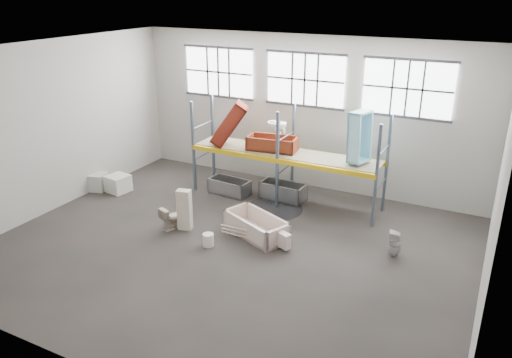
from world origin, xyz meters
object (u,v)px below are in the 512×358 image
Objects in this scene: steel_tub_left at (230,187)px; carton_near at (96,182)px; bathtub_beige at (256,226)px; toilet_white at (395,244)px; blue_tub_upright at (360,137)px; bucket at (208,240)px; toilet_beige at (172,217)px; cistern_tall at (185,210)px; steel_tub_right at (283,191)px; rust_tub_flat at (272,143)px.

carton_near is (-4.16, -1.73, 0.04)m from steel_tub_left.
bathtub_beige is 2.73× the size of toilet_white.
blue_tub_upright is at bearing 76.33° from bathtub_beige.
bucket is 5.63m from carton_near.
cistern_tall is at bearing -138.82° from toilet_beige.
steel_tub_left is 2.03× the size of carton_near.
rust_tub_flat is (-0.37, -0.06, 1.56)m from steel_tub_right.
toilet_white is at bearing 33.00° from bathtub_beige.
steel_tub_right is (-4.00, 2.04, -0.08)m from toilet_white.
steel_tub_left is 3.91× the size of bucket.
bucket is (1.25, -3.31, -0.07)m from steel_tub_left.
steel_tub_left is 4.63m from blue_tub_upright.
carton_near reaches higher than bucket.
blue_tub_upright is at bearing -1.06° from steel_tub_right.
toilet_beige is at bearing -16.45° from carton_near.
bathtub_beige is 1.40× the size of steel_tub_left.
blue_tub_upright is at bearing -150.84° from toilet_white.
toilet_white reaches higher than toilet_beige.
toilet_beige is at bearing -139.05° from bathtub_beige.
steel_tub_left is 3.54m from bucket.
carton_near is at bearing -160.32° from bathtub_beige.
rust_tub_flat is 1.04× the size of blue_tub_upright.
toilet_beige is 0.45× the size of blue_tub_upright.
steel_tub_right is at bearing 20.16° from carton_near.
rust_tub_flat reaches higher than bucket.
toilet_beige is at bearing -120.06° from steel_tub_right.
blue_tub_upright is at bearing 14.40° from carton_near.
toilet_beige is 1.93× the size of bucket.
rust_tub_flat is at bearing -95.41° from toilet_beige.
cistern_tall is 3.57m from steel_tub_right.
toilet_beige is 1.00× the size of carton_near.
carton_near is at bearing -159.84° from steel_tub_right.
toilet_white is 5.02m from rust_tub_flat.
rust_tub_flat is 6.09m from carton_near.
rust_tub_flat is (1.21, 3.14, 1.23)m from cistern_tall.
blue_tub_upright reaches higher than carton_near.
carton_near is (-8.24, -2.12, -2.11)m from blue_tub_upright.
rust_tub_flat is at bearing 130.16° from bathtub_beige.
bucket is (-4.48, -1.70, -0.17)m from toilet_white.
toilet_white is 0.48× the size of steel_tub_right.
cistern_tall is 5.70m from toilet_white.
blue_tub_upright reaches higher than steel_tub_right.
steel_tub_right is 6.26m from carton_near.
toilet_white is 3.30m from blue_tub_upright.
bucket is at bearing -103.50° from bathtub_beige.
steel_tub_left is at bearing -116.03° from toilet_white.
toilet_beige is 0.49× the size of steel_tub_left.
cistern_tall is (-1.95, -0.57, 0.31)m from bathtub_beige.
steel_tub_left is (0.20, 2.90, -0.08)m from toilet_beige.
blue_tub_upright reaches higher than bucket.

